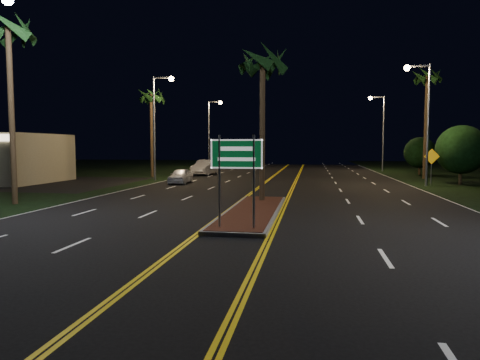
% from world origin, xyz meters
% --- Properties ---
extents(ground, '(120.00, 120.00, 0.00)m').
position_xyz_m(ground, '(0.00, 0.00, 0.00)').
color(ground, black).
rests_on(ground, ground).
extents(median_island, '(2.25, 10.25, 0.17)m').
position_xyz_m(median_island, '(0.00, 7.00, 0.08)').
color(median_island, gray).
rests_on(median_island, ground).
extents(highway_sign, '(1.80, 0.08, 3.20)m').
position_xyz_m(highway_sign, '(0.00, 2.80, 2.40)').
color(highway_sign, gray).
rests_on(highway_sign, ground).
extents(streetlight_left_mid, '(1.91, 0.44, 9.00)m').
position_xyz_m(streetlight_left_mid, '(-10.61, 24.00, 5.66)').
color(streetlight_left_mid, gray).
rests_on(streetlight_left_mid, ground).
extents(streetlight_left_far, '(1.91, 0.44, 9.00)m').
position_xyz_m(streetlight_left_far, '(-10.61, 44.00, 5.66)').
color(streetlight_left_far, gray).
rests_on(streetlight_left_far, ground).
extents(streetlight_right_mid, '(1.91, 0.44, 9.00)m').
position_xyz_m(streetlight_right_mid, '(10.61, 22.00, 5.66)').
color(streetlight_right_mid, gray).
rests_on(streetlight_right_mid, ground).
extents(streetlight_right_far, '(1.91, 0.44, 9.00)m').
position_xyz_m(streetlight_right_far, '(10.61, 42.00, 5.66)').
color(streetlight_right_far, gray).
rests_on(streetlight_right_far, ground).
extents(palm_median, '(2.40, 2.40, 8.30)m').
position_xyz_m(palm_median, '(0.00, 10.50, 7.28)').
color(palm_median, '#382819').
rests_on(palm_median, ground).
extents(palm_left_near, '(2.40, 2.40, 9.80)m').
position_xyz_m(palm_left_near, '(-12.50, 8.00, 8.68)').
color(palm_left_near, '#382819').
rests_on(palm_left_near, ground).
extents(palm_left_far, '(2.40, 2.40, 8.80)m').
position_xyz_m(palm_left_far, '(-12.80, 28.00, 7.75)').
color(palm_left_far, '#382819').
rests_on(palm_left_far, ground).
extents(palm_right_far, '(2.40, 2.40, 10.30)m').
position_xyz_m(palm_right_far, '(12.80, 30.00, 9.14)').
color(palm_right_far, '#382819').
rests_on(palm_right_far, ground).
extents(shrub_mid, '(3.78, 3.78, 4.62)m').
position_xyz_m(shrub_mid, '(14.00, 24.00, 2.73)').
color(shrub_mid, '#382819').
rests_on(shrub_mid, ground).
extents(shrub_far, '(3.24, 3.24, 3.96)m').
position_xyz_m(shrub_far, '(13.80, 36.00, 2.34)').
color(shrub_far, '#382819').
rests_on(shrub_far, ground).
extents(car_near, '(1.97, 4.31, 1.42)m').
position_xyz_m(car_near, '(-7.85, 21.45, 0.71)').
color(car_near, white).
rests_on(car_near, ground).
extents(car_far, '(3.03, 5.80, 1.85)m').
position_xyz_m(car_far, '(-8.43, 31.98, 0.93)').
color(car_far, silver).
rests_on(car_far, ground).
extents(warning_sign, '(1.16, 0.22, 2.81)m').
position_xyz_m(warning_sign, '(11.50, 22.63, 1.85)').
color(warning_sign, gray).
rests_on(warning_sign, ground).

